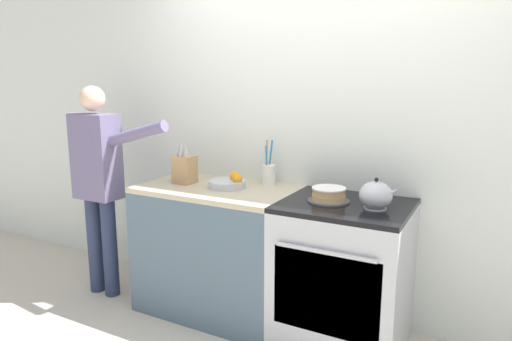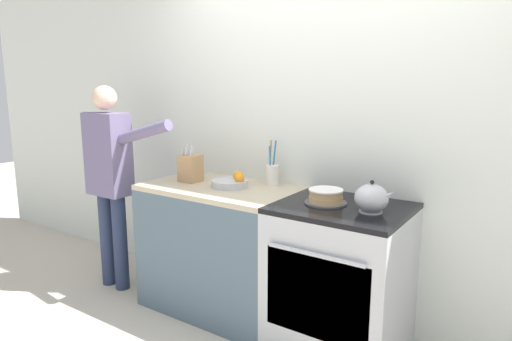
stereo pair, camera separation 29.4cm
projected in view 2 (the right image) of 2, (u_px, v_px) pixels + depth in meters
name	position (u px, v px, depth m)	size (l,w,h in m)	color
wall_back	(328.00, 131.00, 3.03)	(8.00, 0.04, 2.60)	silver
counter_cabinet	(221.00, 247.00, 3.26)	(1.07, 0.66, 0.91)	#4C6070
stove_range	(340.00, 278.00, 2.76)	(0.76, 0.69, 0.91)	#B7BABF
layer_cake	(326.00, 197.00, 2.71)	(0.25, 0.25, 0.09)	#4C4C51
tea_kettle	(372.00, 198.00, 2.52)	(0.23, 0.19, 0.18)	#B7BABF
knife_block	(190.00, 168.00, 3.30)	(0.14, 0.13, 0.28)	tan
utensil_crock	(272.00, 174.00, 3.19)	(0.09, 0.09, 0.32)	silver
fruit_bowl	(231.00, 182.00, 3.14)	(0.25, 0.25, 0.10)	#B7BABF
person_baker	(110.00, 171.00, 3.50)	(0.92, 0.20, 1.59)	#283351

